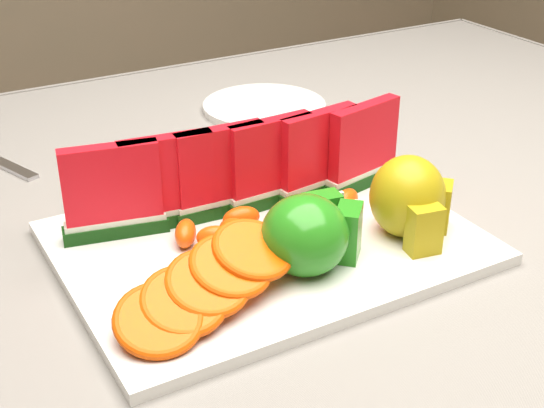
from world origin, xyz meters
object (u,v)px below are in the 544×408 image
(platter, at_px, (267,243))
(pear_cluster, at_px, (410,199))
(side_plate, at_px, (264,106))
(apple_cluster, at_px, (310,234))

(platter, bearing_deg, pear_cluster, -25.49)
(platter, xyz_separation_m, pear_cluster, (0.13, -0.06, 0.04))
(platter, height_order, side_plate, platter)
(pear_cluster, bearing_deg, apple_cluster, -179.64)
(platter, xyz_separation_m, side_plate, (0.19, 0.34, -0.00))
(apple_cluster, bearing_deg, side_plate, 66.41)
(pear_cluster, height_order, side_plate, pear_cluster)
(platter, height_order, pear_cluster, pear_cluster)
(platter, bearing_deg, apple_cluster, -79.53)
(platter, bearing_deg, side_plate, 61.22)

